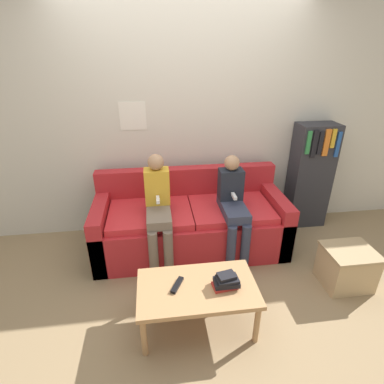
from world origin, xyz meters
TOP-DOWN VIEW (x-y plane):
  - ground_plane at (0.00, 0.00)m, footprint 10.00×10.00m
  - wall_back at (-0.00, 1.03)m, footprint 8.00×0.07m
  - couch at (0.00, 0.52)m, footprint 1.99×0.82m
  - coffee_table at (-0.08, -0.53)m, footprint 0.90×0.52m
  - person_left at (-0.34, 0.32)m, footprint 0.24×0.56m
  - person_right at (0.40, 0.32)m, footprint 0.24×0.56m
  - tv_remote at (-0.23, -0.51)m, footprint 0.11×0.17m
  - book_stack at (0.13, -0.56)m, footprint 0.20×0.14m
  - bookshelf at (1.48, 0.84)m, footprint 0.46×0.29m
  - storage_box at (1.35, -0.26)m, footprint 0.43×0.38m

SIDE VIEW (x-z plane):
  - ground_plane at x=0.00m, z-range 0.00..0.00m
  - storage_box at x=1.35m, z-range 0.00..0.38m
  - couch at x=0.00m, z-range -0.12..0.70m
  - coffee_table at x=-0.08m, z-range 0.15..0.53m
  - tv_remote at x=-0.23m, z-range 0.38..0.40m
  - book_stack at x=0.13m, z-range 0.38..0.49m
  - person_right at x=0.40m, z-range 0.07..1.13m
  - person_left at x=-0.34m, z-range 0.07..1.18m
  - bookshelf at x=1.48m, z-range 0.00..1.26m
  - wall_back at x=0.00m, z-range 0.00..2.60m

